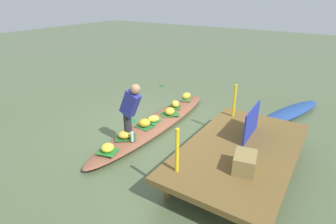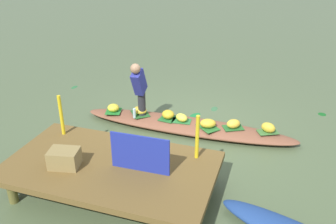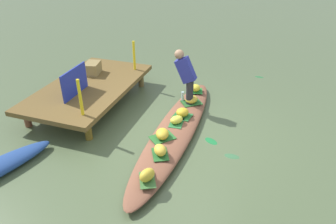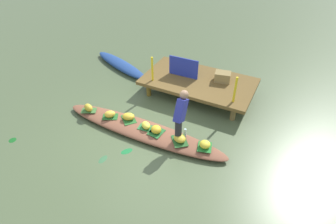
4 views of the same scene
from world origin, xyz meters
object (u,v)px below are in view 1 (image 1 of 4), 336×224
at_px(banana_bunch_2, 125,134).
at_px(banana_bunch_3, 145,123).
at_px(banana_bunch_4, 170,111).
at_px(vendor_person, 130,108).
at_px(produce_crate, 245,162).
at_px(vendor_boat, 156,124).
at_px(banana_bunch_5, 175,104).
at_px(water_bottle, 132,137).
at_px(banana_bunch_0, 108,148).
at_px(market_banner, 252,122).
at_px(banana_bunch_6, 153,119).
at_px(banana_bunch_1, 186,96).
at_px(moored_boat, 289,113).

distance_m(banana_bunch_2, banana_bunch_3, 0.63).
height_order(banana_bunch_4, vendor_person, vendor_person).
height_order(banana_bunch_4, produce_crate, produce_crate).
relative_size(vendor_boat, banana_bunch_5, 16.14).
distance_m(banana_bunch_2, produce_crate, 2.58).
bearing_deg(water_bottle, banana_bunch_0, -14.51).
distance_m(banana_bunch_0, banana_bunch_5, 2.58).
bearing_deg(water_bottle, banana_bunch_4, -177.31).
distance_m(banana_bunch_3, market_banner, 2.35).
distance_m(banana_bunch_0, vendor_person, 0.89).
bearing_deg(banana_bunch_2, produce_crate, 86.37).
relative_size(banana_bunch_4, vendor_person, 0.26).
xyz_separation_m(vendor_person, market_banner, (-0.90, 2.17, -0.11)).
distance_m(banana_bunch_4, market_banner, 2.28).
bearing_deg(produce_crate, banana_bunch_3, -107.41).
bearing_deg(banana_bunch_3, vendor_boat, 178.12).
distance_m(vendor_boat, produce_crate, 2.84).
xyz_separation_m(vendor_boat, banana_bunch_5, (-0.94, -0.02, 0.19)).
bearing_deg(banana_bunch_6, banana_bunch_0, 0.80).
xyz_separation_m(banana_bunch_1, vendor_person, (2.59, 0.16, 0.59)).
height_order(banana_bunch_0, banana_bunch_3, banana_bunch_3).
distance_m(banana_bunch_2, banana_bunch_6, 0.94).
height_order(vendor_person, produce_crate, vendor_person).
bearing_deg(market_banner, vendor_boat, -93.46).
distance_m(water_bottle, produce_crate, 2.36).
bearing_deg(banana_bunch_3, market_banner, 98.10).
distance_m(banana_bunch_0, banana_bunch_1, 3.25).
bearing_deg(produce_crate, banana_bunch_6, -113.65).
xyz_separation_m(banana_bunch_0, market_banner, (-1.55, 2.23, 0.49)).
bearing_deg(moored_boat, banana_bunch_4, -31.44).
bearing_deg(banana_bunch_1, banana_bunch_2, 0.57).
height_order(moored_boat, banana_bunch_4, banana_bunch_4).
relative_size(vendor_person, produce_crate, 2.76).
relative_size(banana_bunch_5, produce_crate, 0.63).
height_order(banana_bunch_3, banana_bunch_5, banana_bunch_3).
xyz_separation_m(vendor_boat, moored_boat, (-2.39, 2.58, 0.01)).
relative_size(moored_boat, produce_crate, 6.02).
bearing_deg(vendor_boat, banana_bunch_1, -177.60).
bearing_deg(produce_crate, banana_bunch_0, -80.12).
bearing_deg(banana_bunch_0, banana_bunch_1, -178.26).
height_order(moored_boat, produce_crate, produce_crate).
bearing_deg(vendor_boat, banana_bunch_3, -1.60).
xyz_separation_m(moored_boat, vendor_person, (3.38, -2.48, 0.78)).
xyz_separation_m(banana_bunch_1, produce_crate, (2.81, 2.58, 0.32)).
bearing_deg(banana_bunch_0, vendor_person, 174.92).
relative_size(banana_bunch_2, banana_bunch_3, 1.16).
bearing_deg(moored_boat, market_banner, 13.33).
height_order(banana_bunch_5, market_banner, market_banner).
distance_m(banana_bunch_2, banana_bunch_4, 1.51).
bearing_deg(banana_bunch_1, produce_crate, 42.55).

